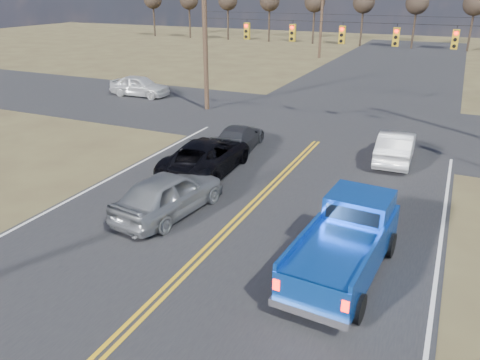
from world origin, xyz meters
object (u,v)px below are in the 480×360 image
at_px(dgrey_car_queue, 239,138).
at_px(white_car_queue, 396,146).
at_px(silver_suv, 169,193).
at_px(black_suv, 207,156).
at_px(pickup_truck, 346,243).
at_px(cross_car_west, 140,86).

bearing_deg(dgrey_car_queue, white_car_queue, -175.32).
distance_m(silver_suv, dgrey_car_queue, 7.91).
bearing_deg(dgrey_car_queue, silver_suv, 88.88).
height_order(silver_suv, black_suv, silver_suv).
xyz_separation_m(pickup_truck, white_car_queue, (0.00, 10.61, -0.25)).
relative_size(black_suv, white_car_queue, 1.23).
bearing_deg(pickup_truck, white_car_queue, 94.03).
bearing_deg(black_suv, silver_suv, 97.29).
xyz_separation_m(white_car_queue, cross_car_west, (-19.98, 6.86, 0.05)).
xyz_separation_m(black_suv, white_car_queue, (7.59, 5.09, -0.03)).
bearing_deg(black_suv, dgrey_car_queue, -92.67).
height_order(pickup_truck, black_suv, pickup_truck).
bearing_deg(cross_car_west, dgrey_car_queue, -126.29).
height_order(silver_suv, white_car_queue, silver_suv).
bearing_deg(silver_suv, dgrey_car_queue, -76.91).
height_order(pickup_truck, silver_suv, pickup_truck).
relative_size(dgrey_car_queue, cross_car_west, 0.94).
distance_m(pickup_truck, black_suv, 9.39).
distance_m(pickup_truck, silver_suv, 6.89).
bearing_deg(white_car_queue, pickup_truck, 88.05).
relative_size(white_car_queue, dgrey_car_queue, 1.02).
distance_m(silver_suv, black_suv, 4.43).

